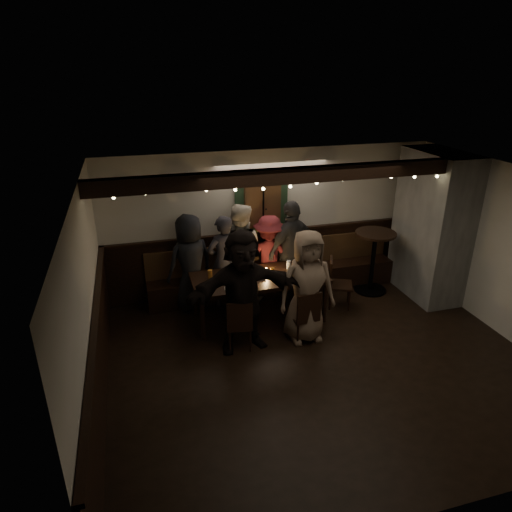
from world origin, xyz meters
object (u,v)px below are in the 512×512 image
object	(u,v)px
chair_near_left	(240,322)
person_a	(190,263)
person_d	(269,257)
chair_near_right	(306,314)
person_c	(239,253)
dining_table	(259,280)
person_g	(307,287)
person_e	(292,250)
high_top	(374,254)
person_f	(243,291)
chair_end	(336,280)
person_b	(223,261)

from	to	relation	value
chair_near_left	person_a	bearing A→B (deg)	108.20
person_d	person_a	bearing A→B (deg)	15.07
chair_near_right	person_a	distance (m)	2.17
person_c	chair_near_right	bearing A→B (deg)	132.85
dining_table	person_g	xyz separation A→B (m)	(0.52, -0.74, 0.17)
chair_near_right	person_e	xyz separation A→B (m)	(0.29, 1.48, 0.42)
high_top	person_c	xyz separation A→B (m)	(-2.43, 0.35, 0.16)
chair_near_right	person_c	distance (m)	1.77
dining_table	person_f	world-z (taller)	person_f
high_top	person_f	world-z (taller)	person_f
person_c	high_top	bearing A→B (deg)	-166.90
person_d	person_f	size ratio (longest dim) A/B	0.82
high_top	person_c	bearing A→B (deg)	171.83
high_top	person_a	xyz separation A→B (m)	(-3.29, 0.29, 0.11)
person_e	chair_end	bearing A→B (deg)	111.24
chair_end	high_top	world-z (taller)	high_top
chair_near_left	person_c	world-z (taller)	person_c
chair_near_right	person_e	size ratio (longest dim) A/B	0.47
dining_table	chair_near_left	bearing A→B (deg)	-123.67
person_b	person_e	xyz separation A→B (m)	(1.24, -0.01, 0.08)
high_top	person_e	world-z (taller)	person_e
dining_table	chair_near_left	world-z (taller)	dining_table
chair_end	high_top	size ratio (longest dim) A/B	0.76
person_d	person_e	size ratio (longest dim) A/B	0.85
chair_near_right	dining_table	bearing A→B (deg)	120.33
dining_table	person_f	bearing A→B (deg)	-122.28
person_a	person_e	bearing A→B (deg)	158.32
high_top	person_d	xyz separation A→B (m)	(-1.89, 0.33, 0.03)
person_d	person_g	world-z (taller)	person_g
chair_near_right	person_c	bearing A→B (deg)	111.58
chair_end	person_f	world-z (taller)	person_f
person_c	person_b	bearing A→B (deg)	40.99
person_c	chair_end	bearing A→B (deg)	176.69
chair_near_right	person_c	size ratio (longest dim) A/B	0.48
person_c	person_d	world-z (taller)	person_c
chair_near_left	person_d	size ratio (longest dim) A/B	0.54
chair_near_right	person_a	world-z (taller)	person_a
chair_near_right	person_g	world-z (taller)	person_g
dining_table	person_g	distance (m)	0.92
high_top	chair_near_right	bearing A→B (deg)	-145.16
person_c	person_e	xyz separation A→B (m)	(0.93, -0.12, 0.01)
person_e	person_f	world-z (taller)	person_f
person_c	person_e	distance (m)	0.93
person_a	person_g	bearing A→B (deg)	116.87
high_top	chair_end	bearing A→B (deg)	-158.46
person_a	person_c	world-z (taller)	person_c
chair_near_left	person_c	distance (m)	1.65
chair_near_right	person_d	size ratio (longest dim) A/B	0.56
person_c	person_f	bearing A→B (deg)	99.52
chair_end	person_b	distance (m)	1.96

